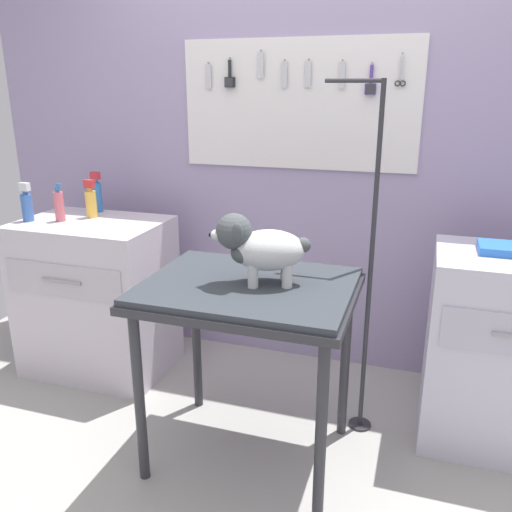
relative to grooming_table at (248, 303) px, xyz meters
The scene contains 12 objects.
ground 0.81m from the grooming_table, 85.20° to the right, with size 4.40×4.00×0.04m, color #A7A59E.
rear_wall_panel 1.09m from the grooming_table, 88.83° to the left, with size 4.00×0.11×2.30m.
grooming_table is the anchor object (origin of this frame).
grooming_arm 0.58m from the grooming_table, 39.12° to the left, with size 0.29×0.11×1.64m.
dog 0.25m from the grooming_table, ahead, with size 0.40×0.27×0.29m.
counter_left 1.23m from the grooming_table, 155.94° to the left, with size 0.80×0.58×0.90m.
cabinet_right 1.21m from the grooming_table, 23.89° to the left, with size 0.68×0.54×0.91m.
spray_bottle_tall 1.35m from the grooming_table, 160.40° to the left, with size 0.05×0.05×0.21m.
spray_bottle_short 1.50m from the grooming_table, 164.58° to the left, with size 0.06×0.06×0.21m.
conditioner_bottle 1.41m from the grooming_table, 149.09° to the left, with size 0.06×0.06×0.24m.
detangler_spray 1.30m from the grooming_table, 153.11° to the left, with size 0.06×0.06×0.22m.
supply_tray 1.16m from the grooming_table, 26.26° to the left, with size 0.24×0.18×0.04m.
Camera 1 is at (0.64, -1.66, 1.61)m, focal length 37.02 mm.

